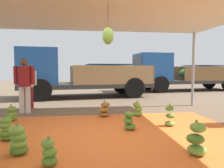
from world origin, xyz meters
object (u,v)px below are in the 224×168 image
at_px(banana_bunch_12, 12,114).
at_px(banana_bunch_0, 197,140).
at_px(cargo_truck_far, 183,73).
at_px(worker_1, 28,83).
at_px(banana_bunch_11, 104,110).
at_px(cargo_truck_main, 80,74).
at_px(banana_bunch_1, 129,121).
at_px(banana_bunch_8, 7,130).
at_px(banana_bunch_5, 138,110).
at_px(banana_bunch_9, 170,117).
at_px(worker_0, 24,81).
at_px(banana_bunch_7, 18,141).
at_px(banana_bunch_6, 49,153).

bearing_deg(banana_bunch_12, banana_bunch_0, -36.41).
relative_size(cargo_truck_far, worker_1, 4.48).
bearing_deg(banana_bunch_12, banana_bunch_11, 4.64).
bearing_deg(cargo_truck_main, banana_bunch_11, -80.37).
relative_size(banana_bunch_1, worker_1, 0.30).
relative_size(banana_bunch_1, banana_bunch_8, 0.93).
distance_m(banana_bunch_5, worker_1, 4.06).
distance_m(banana_bunch_9, worker_1, 5.09).
distance_m(banana_bunch_0, banana_bunch_8, 3.57).
bearing_deg(worker_0, banana_bunch_1, -38.56).
relative_size(banana_bunch_0, banana_bunch_7, 1.13).
bearing_deg(banana_bunch_6, banana_bunch_7, 140.03).
bearing_deg(banana_bunch_6, worker_0, 109.33).
xyz_separation_m(banana_bunch_9, cargo_truck_main, (-2.31, 5.91, 0.94)).
distance_m(banana_bunch_0, banana_bunch_5, 2.94).
bearing_deg(banana_bunch_1, banana_bunch_8, -171.11).
relative_size(banana_bunch_6, cargo_truck_far, 0.06).
bearing_deg(cargo_truck_far, banana_bunch_1, -122.56).
bearing_deg(banana_bunch_1, banana_bunch_6, -133.35).
bearing_deg(banana_bunch_1, banana_bunch_9, 10.31).
distance_m(cargo_truck_far, worker_1, 9.99).
height_order(banana_bunch_6, banana_bunch_8, banana_bunch_8).
relative_size(banana_bunch_6, banana_bunch_12, 0.97).
height_order(banana_bunch_11, worker_0, worker_0).
bearing_deg(banana_bunch_7, banana_bunch_8, 120.34).
xyz_separation_m(banana_bunch_0, banana_bunch_11, (-1.24, 3.02, -0.05)).
relative_size(cargo_truck_main, cargo_truck_far, 0.93).
bearing_deg(worker_0, banana_bunch_12, -92.67).
distance_m(banana_bunch_5, banana_bunch_7, 3.67).
distance_m(banana_bunch_1, worker_1, 4.41).
xyz_separation_m(banana_bunch_5, banana_bunch_12, (-3.56, -0.12, -0.01)).
bearing_deg(banana_bunch_6, cargo_truck_main, 87.65).
relative_size(banana_bunch_8, banana_bunch_9, 0.92).
bearing_deg(banana_bunch_11, banana_bunch_8, -139.12).
relative_size(banana_bunch_7, banana_bunch_9, 0.93).
height_order(banana_bunch_5, banana_bunch_9, banana_bunch_9).
height_order(banana_bunch_1, banana_bunch_8, banana_bunch_8).
relative_size(banana_bunch_5, worker_0, 0.26).
bearing_deg(banana_bunch_7, banana_bunch_11, 57.14).
bearing_deg(cargo_truck_far, banana_bunch_6, -124.53).
bearing_deg(worker_1, banana_bunch_0, -50.85).
bearing_deg(banana_bunch_11, banana_bunch_9, -39.26).
distance_m(banana_bunch_0, banana_bunch_11, 3.26).
distance_m(banana_bunch_5, banana_bunch_9, 1.27).
bearing_deg(banana_bunch_0, banana_bunch_7, 171.99).
height_order(cargo_truck_far, worker_1, cargo_truck_far).
bearing_deg(worker_1, banana_bunch_9, -35.49).
distance_m(banana_bunch_12, worker_1, 2.03).
bearing_deg(banana_bunch_11, banana_bunch_0, -67.61).
relative_size(banana_bunch_12, worker_0, 0.26).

